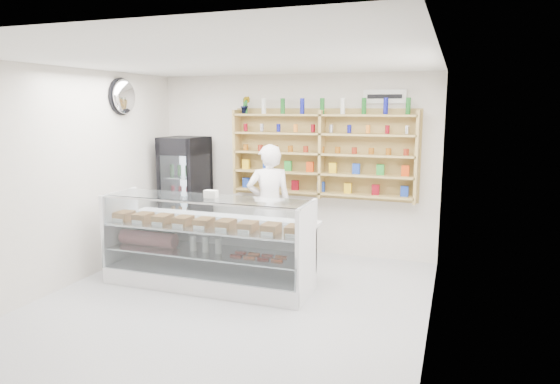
% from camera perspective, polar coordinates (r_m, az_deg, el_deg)
% --- Properties ---
extents(room, '(5.00, 5.00, 5.00)m').
position_cam_1_polar(room, '(5.62, -6.37, 0.41)').
color(room, '#BBBCC1').
rests_on(room, ground).
extents(display_counter, '(2.71, 0.81, 1.18)m').
position_cam_1_polar(display_counter, '(6.59, -8.18, -7.78)').
color(display_counter, white).
rests_on(display_counter, floor).
extents(shop_worker, '(0.77, 0.66, 1.78)m').
position_cam_1_polar(shop_worker, '(7.29, -1.24, -1.47)').
color(shop_worker, white).
rests_on(shop_worker, floor).
extents(drinks_cooler, '(0.71, 0.69, 1.82)m').
position_cam_1_polar(drinks_cooler, '(8.31, -10.74, -0.07)').
color(drinks_cooler, black).
rests_on(drinks_cooler, floor).
extents(wall_shelving, '(2.84, 0.28, 1.33)m').
position_cam_1_polar(wall_shelving, '(7.61, 4.77, 4.34)').
color(wall_shelving, tan).
rests_on(wall_shelving, back_wall).
extents(potted_plant, '(0.18, 0.16, 0.27)m').
position_cam_1_polar(potted_plant, '(7.99, -3.98, 9.89)').
color(potted_plant, '#1E6626').
rests_on(potted_plant, wall_shelving).
extents(security_mirror, '(0.15, 0.50, 0.50)m').
position_cam_1_polar(security_mirror, '(7.71, -17.38, 10.38)').
color(security_mirror, silver).
rests_on(security_mirror, left_wall).
extents(wall_sign, '(0.62, 0.03, 0.20)m').
position_cam_1_polar(wall_sign, '(7.53, 11.88, 10.64)').
color(wall_sign, white).
rests_on(wall_sign, back_wall).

